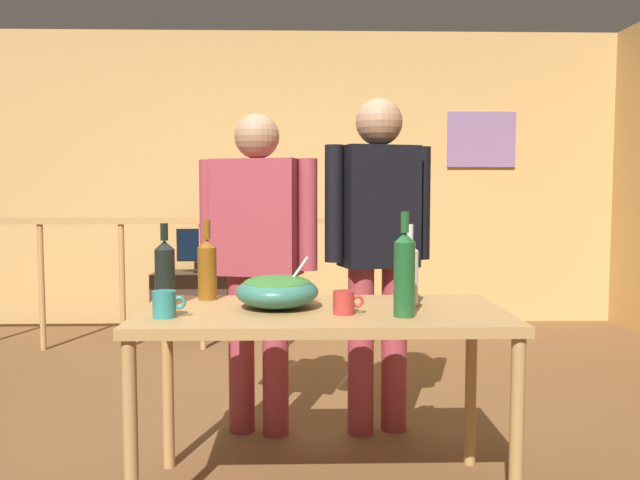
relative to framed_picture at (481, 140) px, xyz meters
The scene contains 17 objects.
ground_plane 3.66m from the framed_picture, 125.92° to the right, with size 8.28×8.28×0.00m, color brown.
back_wall 1.94m from the framed_picture, behind, with size 6.37×0.10×2.65m, color tan.
framed_picture is the anchor object (origin of this frame).
stair_railing 2.86m from the framed_picture, 158.02° to the right, with size 3.75×0.10×1.06m.
tv_console 2.88m from the framed_picture, behind, with size 0.90×0.40×0.51m, color #38281E.
flat_screen_tv 2.67m from the framed_picture, behind, with size 0.48×0.12×0.38m.
serving_table 3.96m from the framed_picture, 113.99° to the right, with size 1.41×0.71×0.76m.
salad_bowl 3.97m from the framed_picture, 116.57° to the right, with size 0.32×0.32×0.21m.
wine_glass 3.58m from the framed_picture, 110.10° to the right, with size 0.08×0.08×0.16m.
wine_bottle_clear 3.72m from the framed_picture, 109.41° to the right, with size 0.07×0.07×0.33m.
wine_bottle_dark 4.11m from the framed_picture, 122.83° to the right, with size 0.08×0.08×0.33m.
wine_bottle_amber 3.92m from the framed_picture, 122.05° to the right, with size 0.08×0.08×0.34m.
wine_bottle_green 3.94m from the framed_picture, 109.08° to the right, with size 0.08×0.08×0.38m.
mug_teal 4.32m from the framed_picture, 120.33° to the right, with size 0.12×0.08×0.10m.
mug_red 3.99m from the framed_picture, 112.32° to the right, with size 0.12×0.08×0.09m.
person_standing_left 3.42m from the framed_picture, 123.80° to the right, with size 0.59×0.32×1.59m.
person_standing_right 3.13m from the framed_picture, 114.40° to the right, with size 0.54×0.31×1.67m.
Camera 1 is at (0.27, -3.40, 1.22)m, focal length 37.04 mm.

